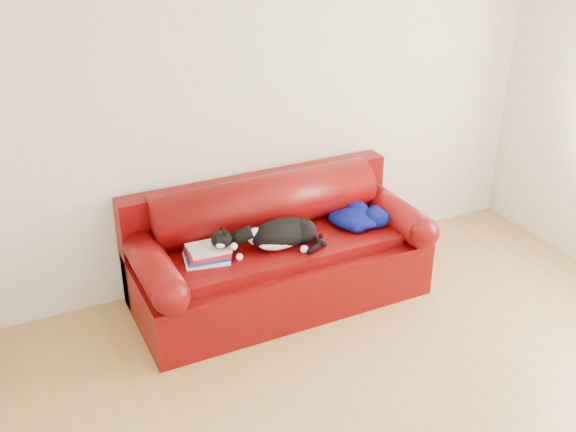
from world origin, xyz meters
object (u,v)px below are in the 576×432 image
cat (282,234)px  blanket (358,217)px  book_stack (207,254)px  sofa_base (279,271)px

cat → blanket: cat is taller
book_stack → blanket: size_ratio=0.74×
sofa_base → cat: 0.37m
cat → blanket: (0.66, 0.05, -0.04)m
sofa_base → cat: size_ratio=3.23×
book_stack → cat: size_ratio=0.51×
cat → blanket: bearing=22.9°
cat → blanket: size_ratio=1.44×
cat → book_stack: bearing=-166.6°
sofa_base → book_stack: size_ratio=6.32×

